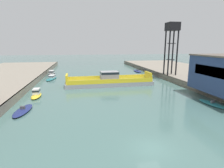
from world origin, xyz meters
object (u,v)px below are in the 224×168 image
object	(u,v)px
chain_ferry	(109,81)
moored_boat_far_left	(23,110)
moored_boat_near_right	(36,94)
moored_boat_mid_left	(52,78)
moored_boat_near_left	(52,73)
moored_boat_mid_right	(137,71)
moored_boat_far_right	(213,104)
crane_tower	(172,34)

from	to	relation	value
chain_ferry	moored_boat_far_left	size ratio (longest dim) A/B	3.59
moored_boat_near_right	moored_boat_far_left	world-z (taller)	moored_boat_near_right
chain_ferry	moored_boat_mid_left	bearing A→B (deg)	143.66
moored_boat_near_left	moored_boat_mid_right	world-z (taller)	moored_boat_near_left
moored_boat_mid_left	moored_boat_mid_right	bearing A→B (deg)	19.22
moored_boat_far_right	crane_tower	world-z (taller)	crane_tower
chain_ferry	moored_boat_mid_left	size ratio (longest dim) A/B	2.75
moored_boat_far_left	crane_tower	world-z (taller)	crane_tower
moored_boat_far_left	crane_tower	size ratio (longest dim) A/B	0.42
moored_boat_far_left	crane_tower	xyz separation A→B (m)	(37.58, 22.62, 13.90)
moored_boat_far_left	moored_boat_far_right	distance (m)	33.43
chain_ferry	moored_boat_mid_left	world-z (taller)	chain_ferry
moored_boat_mid_left	moored_boat_far_left	world-z (taller)	moored_boat_mid_left
chain_ferry	moored_boat_far_left	xyz separation A→B (m)	(-17.34, -17.74, -0.88)
moored_boat_mid_left	moored_boat_mid_right	distance (m)	34.77
moored_boat_mid_left	chain_ferry	bearing A→B (deg)	-36.34
moored_boat_near_left	moored_boat_mid_left	bearing A→B (deg)	-82.07
moored_boat_near_left	moored_boat_mid_left	size ratio (longest dim) A/B	0.79
moored_boat_far_left	moored_boat_mid_left	bearing A→B (deg)	89.34
chain_ferry	moored_boat_mid_right	distance (m)	28.73
chain_ferry	crane_tower	bearing A→B (deg)	13.56
chain_ferry	moored_boat_near_right	xyz separation A→B (m)	(-17.12, -8.83, -0.47)
moored_boat_mid_right	crane_tower	xyz separation A→B (m)	(4.41, -19.06, 13.92)
moored_boat_mid_right	moored_boat_mid_left	bearing A→B (deg)	-160.78
moored_boat_mid_right	moored_boat_far_right	xyz separation A→B (m)	(0.17, -43.97, -0.05)
chain_ferry	moored_boat_far_left	distance (m)	24.82
moored_boat_mid_left	crane_tower	xyz separation A→B (m)	(37.24, -7.61, 13.70)
moored_boat_far_left	moored_boat_far_right	bearing A→B (deg)	-3.92
moored_boat_far_right	moored_boat_near_left	bearing A→B (deg)	129.84
moored_boat_mid_left	moored_boat_far_left	distance (m)	30.24
moored_boat_near_left	moored_boat_far_left	bearing A→B (deg)	-88.77
moored_boat_near_left	moored_boat_far_right	distance (m)	53.35
moored_boat_mid_left	moored_boat_far_left	size ratio (longest dim) A/B	1.30
chain_ferry	moored_boat_mid_left	distance (m)	21.10
moored_boat_mid_left	moored_boat_near_left	bearing A→B (deg)	97.93
chain_ferry	crane_tower	world-z (taller)	crane_tower
moored_boat_near_left	crane_tower	distance (m)	43.78
moored_boat_near_left	moored_boat_far_right	world-z (taller)	moored_boat_near_left
moored_boat_near_right	chain_ferry	bearing A→B (deg)	27.28
moored_boat_mid_right	moored_boat_far_right	world-z (taller)	moored_boat_mid_right
moored_boat_mid_right	moored_boat_near_left	bearing A→B (deg)	-174.95
crane_tower	moored_boat_far_right	bearing A→B (deg)	-99.65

